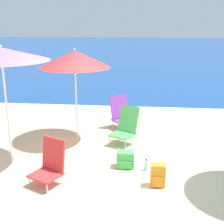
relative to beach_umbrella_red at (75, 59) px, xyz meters
The scene contains 10 objects.
ground_plane 2.64m from the beach_umbrella_red, 57.30° to the right, with size 60.00×60.00×0.00m, color beige.
sea_water 23.05m from the beach_umbrella_red, 87.47° to the left, with size 60.00×40.00×0.01m.
beach_umbrella_red is the anchor object (origin of this frame).
beach_umbrella_pink 1.72m from the beach_umbrella_red, 127.06° to the right, with size 1.73×1.73×2.25m.
beach_chair_red 2.57m from the beach_umbrella_red, 90.60° to the right, with size 0.63×0.65×0.77m.
beach_chair_purple 1.94m from the beach_umbrella_red, 40.69° to the left, with size 0.74×0.74×0.83m.
beach_chair_green 1.86m from the beach_umbrella_red, ahead, with size 0.70×0.75×0.83m.
backpack_orange 3.17m from the beach_umbrella_red, 48.41° to the right, with size 0.25×0.19×0.39m.
backpack_green 2.50m from the beach_umbrella_red, 48.60° to the right, with size 0.32×0.26×0.31m.
water_bottle 2.80m from the beach_umbrella_red, 42.60° to the right, with size 0.07×0.07×0.22m.
Camera 1 is at (0.49, -5.16, 2.68)m, focal length 50.00 mm.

